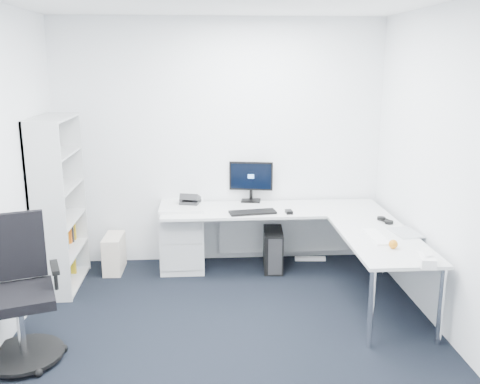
{
  "coord_description": "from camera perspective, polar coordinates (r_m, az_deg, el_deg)",
  "views": [
    {
      "loc": [
        -0.18,
        -3.78,
        2.25
      ],
      "look_at": [
        0.15,
        1.05,
        1.05
      ],
      "focal_mm": 40.0,
      "sensor_mm": 36.0,
      "label": 1
    }
  ],
  "objects": [
    {
      "name": "ground",
      "position": [
        4.4,
        -1.06,
        -16.83
      ],
      "size": [
        4.2,
        4.2,
        0.0
      ],
      "primitive_type": "plane",
      "color": "black"
    },
    {
      "name": "wall_back",
      "position": [
        5.95,
        -2.14,
        5.22
      ],
      "size": [
        3.6,
        0.02,
        2.7
      ],
      "primitive_type": "cube",
      "color": "white",
      "rests_on": "ground"
    },
    {
      "name": "wall_front",
      "position": [
        1.91,
        2.05,
        -14.15
      ],
      "size": [
        3.6,
        0.02,
        2.7
      ],
      "primitive_type": "cube",
      "color": "white",
      "rests_on": "ground"
    },
    {
      "name": "wall_right",
      "position": [
        4.36,
        23.22,
        0.87
      ],
      "size": [
        0.02,
        4.2,
        2.7
      ],
      "primitive_type": "cube",
      "color": "white",
      "rests_on": "ground"
    },
    {
      "name": "l_desk",
      "position": [
        5.56,
        3.89,
        -6.11
      ],
      "size": [
        2.37,
        1.33,
        0.69
      ],
      "primitive_type": null,
      "color": "silver",
      "rests_on": "ground"
    },
    {
      "name": "drawer_pedestal",
      "position": [
        5.95,
        -6.14,
        -4.67
      ],
      "size": [
        0.47,
        0.59,
        0.72
      ],
      "primitive_type": "cube",
      "color": "silver",
      "rests_on": "ground"
    },
    {
      "name": "bookshelf",
      "position": [
        5.6,
        -18.75,
        -1.19
      ],
      "size": [
        0.34,
        0.86,
        1.72
      ],
      "primitive_type": null,
      "color": "silver",
      "rests_on": "ground"
    },
    {
      "name": "task_chair",
      "position": [
        4.38,
        -22.66,
        -9.95
      ],
      "size": [
        0.79,
        0.79,
        1.11
      ],
      "primitive_type": null,
      "rotation": [
        0.0,
        0.0,
        0.33
      ],
      "color": "black",
      "rests_on": "ground"
    },
    {
      "name": "black_pc_tower",
      "position": [
        5.92,
        3.54,
        -6.14
      ],
      "size": [
        0.24,
        0.47,
        0.44
      ],
      "primitive_type": "cube",
      "rotation": [
        0.0,
        0.0,
        -0.08
      ],
      "color": "black",
      "rests_on": "ground"
    },
    {
      "name": "beige_pc_tower",
      "position": [
        6.02,
        -13.27,
        -6.39
      ],
      "size": [
        0.2,
        0.42,
        0.4
      ],
      "primitive_type": "cube",
      "rotation": [
        0.0,
        0.0,
        -0.02
      ],
      "color": "beige",
      "rests_on": "ground"
    },
    {
      "name": "power_strip",
      "position": [
        6.26,
        7.5,
        -7.06
      ],
      "size": [
        0.35,
        0.08,
        0.04
      ],
      "primitive_type": "cube",
      "rotation": [
        0.0,
        0.0,
        -0.07
      ],
      "color": "white",
      "rests_on": "ground"
    },
    {
      "name": "monitor",
      "position": [
        5.98,
        1.18,
        1.15
      ],
      "size": [
        0.51,
        0.24,
        0.47
      ],
      "primitive_type": null,
      "rotation": [
        0.0,
        0.0,
        -0.17
      ],
      "color": "black",
      "rests_on": "l_desk"
    },
    {
      "name": "black_keyboard",
      "position": [
        5.57,
        1.36,
        -2.18
      ],
      "size": [
        0.5,
        0.24,
        0.02
      ],
      "primitive_type": "cube",
      "rotation": [
        0.0,
        0.0,
        0.15
      ],
      "color": "black",
      "rests_on": "l_desk"
    },
    {
      "name": "mouse",
      "position": [
        5.59,
        5.24,
        -2.12
      ],
      "size": [
        0.07,
        0.11,
        0.03
      ],
      "primitive_type": "cube",
      "rotation": [
        0.0,
        0.0,
        0.07
      ],
      "color": "black",
      "rests_on": "l_desk"
    },
    {
      "name": "desk_phone",
      "position": [
        5.87,
        -5.32,
        -0.8
      ],
      "size": [
        0.24,
        0.24,
        0.14
      ],
      "primitive_type": null,
      "rotation": [
        0.0,
        0.0,
        -0.25
      ],
      "color": "#28282B",
      "rests_on": "l_desk"
    },
    {
      "name": "laptop",
      "position": [
        5.13,
        17.34,
        -3.02
      ],
      "size": [
        0.37,
        0.36,
        0.23
      ],
      "primitive_type": null,
      "rotation": [
        0.0,
        0.0,
        0.13
      ],
      "color": "silver",
      "rests_on": "l_desk"
    },
    {
      "name": "white_keyboard",
      "position": [
        4.98,
        14.34,
        -4.64
      ],
      "size": [
        0.13,
        0.45,
        0.01
      ],
      "primitive_type": "cube",
      "rotation": [
        0.0,
        0.0,
        0.01
      ],
      "color": "white",
      "rests_on": "l_desk"
    },
    {
      "name": "headphones",
      "position": [
        5.47,
        15.23,
        -2.82
      ],
      "size": [
        0.17,
        0.22,
        0.05
      ],
      "primitive_type": null,
      "rotation": [
        0.0,
        0.0,
        0.25
      ],
      "color": "black",
      "rests_on": "l_desk"
    },
    {
      "name": "orange_fruit",
      "position": [
        4.72,
        16.03,
        -5.38
      ],
      "size": [
        0.08,
        0.08,
        0.08
      ],
      "primitive_type": "sphere",
      "color": "orange",
      "rests_on": "l_desk"
    },
    {
      "name": "tissue_box",
      "position": [
        4.44,
        19.25,
        -6.91
      ],
      "size": [
        0.15,
        0.23,
        0.07
      ],
      "primitive_type": "cube",
      "rotation": [
        0.0,
        0.0,
        -0.18
      ],
      "color": "white",
      "rests_on": "l_desk"
    }
  ]
}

